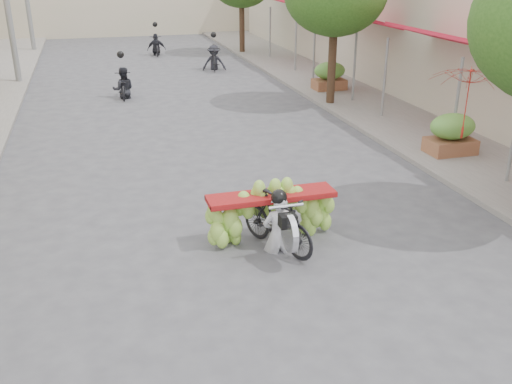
% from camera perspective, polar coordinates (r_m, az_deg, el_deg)
% --- Properties ---
extents(sidewalk_right, '(4.00, 60.00, 0.12)m').
position_cam_1_polar(sidewalk_right, '(21.90, 10.27, 9.52)').
color(sidewalk_right, gray).
rests_on(sidewalk_right, ground).
extents(shophouse_row_right, '(9.77, 40.00, 6.00)m').
position_cam_1_polar(shophouse_row_right, '(23.30, 23.50, 16.20)').
color(shophouse_row_right, beige).
rests_on(shophouse_row_right, ground).
extents(produce_crate_mid, '(1.20, 0.88, 1.16)m').
position_cam_1_polar(produce_crate_mid, '(15.50, 19.02, 5.81)').
color(produce_crate_mid, brown).
rests_on(produce_crate_mid, ground).
extents(produce_crate_far, '(1.20, 0.88, 1.16)m').
position_cam_1_polar(produce_crate_far, '(22.32, 7.37, 11.65)').
color(produce_crate_far, brown).
rests_on(produce_crate_far, ground).
extents(banana_motorbike, '(2.32, 1.90, 1.93)m').
position_cam_1_polar(banana_motorbike, '(10.08, 1.91, -1.99)').
color(banana_motorbike, black).
rests_on(banana_motorbike, ground).
extents(market_umbrella, '(1.94, 1.94, 1.76)m').
position_cam_1_polar(market_umbrella, '(14.47, 20.89, 11.67)').
color(market_umbrella, '#A91F16').
rests_on(market_umbrella, ground).
extents(pedestrian, '(0.87, 0.55, 1.71)m').
position_cam_1_polar(pedestrian, '(22.65, 6.82, 12.50)').
color(pedestrian, silver).
rests_on(pedestrian, ground).
extents(bg_motorbike_a, '(0.83, 1.58, 1.95)m').
position_cam_1_polar(bg_motorbike_a, '(21.77, -13.21, 11.09)').
color(bg_motorbike_a, black).
rests_on(bg_motorbike_a, ground).
extents(bg_motorbike_b, '(1.14, 1.97, 1.95)m').
position_cam_1_polar(bg_motorbike_b, '(26.79, -4.24, 13.80)').
color(bg_motorbike_b, black).
rests_on(bg_motorbike_b, ground).
extents(bg_motorbike_c, '(1.00, 1.68, 1.95)m').
position_cam_1_polar(bg_motorbike_c, '(31.37, -9.97, 14.74)').
color(bg_motorbike_c, black).
rests_on(bg_motorbike_c, ground).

